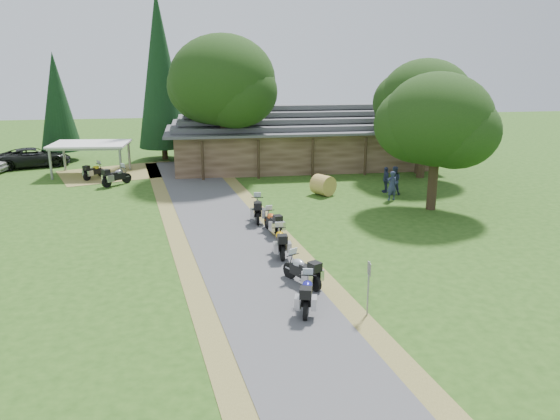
{
  "coord_description": "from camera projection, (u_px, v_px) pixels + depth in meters",
  "views": [
    {
      "loc": [
        -2.22,
        -19.1,
        8.81
      ],
      "look_at": [
        1.49,
        5.58,
        1.6
      ],
      "focal_mm": 35.0,
      "sensor_mm": 36.0,
      "label": 1
    }
  ],
  "objects": [
    {
      "name": "driveway",
      "position": [
        242.0,
        255.0,
        24.64
      ],
      "size": [
        51.95,
        51.95,
        0.0
      ],
      "primitive_type": "plane",
      "rotation": [
        0.0,
        0.0,
        0.14
      ],
      "color": "#4D4D50",
      "rests_on": "ground"
    },
    {
      "name": "ground",
      "position": [
        263.0,
        292.0,
        20.91
      ],
      "size": [
        120.0,
        120.0,
        0.0
      ],
      "primitive_type": "plane",
      "color": "#254814",
      "rests_on": "ground"
    },
    {
      "name": "motorcycle_row_d",
      "position": [
        272.0,
        221.0,
        27.5
      ],
      "size": [
        1.01,
        1.99,
        1.3
      ],
      "primitive_type": null,
      "rotation": [
        0.0,
        0.0,
        1.79
      ],
      "color": "#D6571D",
      "rests_on": "ground"
    },
    {
      "name": "sign_post",
      "position": [
        368.0,
        289.0,
        18.75
      ],
      "size": [
        0.36,
        0.06,
        1.99
      ],
      "primitive_type": null,
      "color": "gray",
      "rests_on": "ground"
    },
    {
      "name": "person_c",
      "position": [
        386.0,
        177.0,
        35.54
      ],
      "size": [
        0.45,
        0.59,
        1.98
      ],
      "primitive_type": "imported",
      "rotation": [
        0.0,
        0.0,
        4.63
      ],
      "color": "navy",
      "rests_on": "ground"
    },
    {
      "name": "oak_lodge_left",
      "position": [
        223.0,
        99.0,
        39.31
      ],
      "size": [
        7.63,
        7.63,
        11.18
      ],
      "primitive_type": null,
      "color": "black",
      "rests_on": "ground"
    },
    {
      "name": "lodge",
      "position": [
        301.0,
        135.0,
        43.89
      ],
      "size": [
        21.4,
        9.4,
        4.9
      ],
      "primitive_type": null,
      "color": "#4E3A28",
      "rests_on": "ground"
    },
    {
      "name": "person_a",
      "position": [
        392.0,
        183.0,
        33.6
      ],
      "size": [
        0.69,
        0.56,
        2.16
      ],
      "primitive_type": "imported",
      "rotation": [
        0.0,
        0.0,
        3.34
      ],
      "color": "navy",
      "rests_on": "ground"
    },
    {
      "name": "motorcycle_carport_a",
      "position": [
        94.0,
        170.0,
        39.48
      ],
      "size": [
        1.52,
        1.8,
        1.23
      ],
      "primitive_type": null,
      "rotation": [
        0.0,
        0.0,
        0.95
      ],
      "color": "yellow",
      "rests_on": "ground"
    },
    {
      "name": "motorcycle_row_b",
      "position": [
        302.0,
        269.0,
        21.35
      ],
      "size": [
        1.5,
        2.03,
        1.34
      ],
      "primitive_type": null,
      "rotation": [
        0.0,
        0.0,
        2.07
      ],
      "color": "#AEAFB6",
      "rests_on": "ground"
    },
    {
      "name": "oak_driveway",
      "position": [
        436.0,
        137.0,
        30.78
      ],
      "size": [
        6.18,
        6.18,
        8.43
      ],
      "primitive_type": null,
      "color": "black",
      "rests_on": "ground"
    },
    {
      "name": "person_b",
      "position": [
        394.0,
        178.0,
        34.99
      ],
      "size": [
        0.71,
        0.6,
        2.16
      ],
      "primitive_type": "imported",
      "rotation": [
        0.0,
        0.0,
        2.86
      ],
      "color": "navy",
      "rests_on": "ground"
    },
    {
      "name": "cedar_near",
      "position": [
        160.0,
        77.0,
        45.02
      ],
      "size": [
        4.16,
        4.16,
        13.77
      ],
      "primitive_type": "cone",
      "color": "black",
      "rests_on": "ground"
    },
    {
      "name": "motorcycle_row_c",
      "position": [
        280.0,
        240.0,
        24.54
      ],
      "size": [
        0.71,
        2.0,
        1.36
      ],
      "primitive_type": null,
      "rotation": [
        0.0,
        0.0,
        1.54
      ],
      "color": "#DB9902",
      "rests_on": "ground"
    },
    {
      "name": "carport",
      "position": [
        91.0,
        159.0,
        40.7
      ],
      "size": [
        5.77,
        4.09,
        2.38
      ],
      "primitive_type": null,
      "rotation": [
        0.0,
        0.0,
        -0.08
      ],
      "color": "white",
      "rests_on": "ground"
    },
    {
      "name": "hay_bale",
      "position": [
        323.0,
        185.0,
        34.97
      ],
      "size": [
        1.73,
        1.7,
        1.29
      ],
      "primitive_type": "cylinder",
      "rotation": [
        1.57,
        0.0,
        0.58
      ],
      "color": "#A48C3C",
      "rests_on": "ground"
    },
    {
      "name": "cedar_far",
      "position": [
        58.0,
        107.0,
        45.23
      ],
      "size": [
        3.33,
        3.33,
        8.92
      ],
      "primitive_type": "cone",
      "color": "black",
      "rests_on": "ground"
    },
    {
      "name": "car_dark_suv",
      "position": [
        33.0,
        152.0,
        43.55
      ],
      "size": [
        4.22,
        6.47,
        2.29
      ],
      "primitive_type": "imported",
      "rotation": [
        0.0,
        0.0,
        1.88
      ],
      "color": "black",
      "rests_on": "ground"
    },
    {
      "name": "oak_lodge_right",
      "position": [
        425.0,
        114.0,
        38.81
      ],
      "size": [
        6.42,
        6.42,
        9.27
      ],
      "primitive_type": null,
      "color": "black",
      "rests_on": "ground"
    },
    {
      "name": "motorcycle_row_a",
      "position": [
        307.0,
        292.0,
        19.27
      ],
      "size": [
        1.1,
        2.04,
        1.33
      ],
      "primitive_type": null,
      "rotation": [
        0.0,
        0.0,
        1.32
      ],
      "color": "navy",
      "rests_on": "ground"
    },
    {
      "name": "motorcycle_carport_b",
      "position": [
        116.0,
        175.0,
        37.49
      ],
      "size": [
        1.96,
        1.89,
        1.41
      ],
      "primitive_type": null,
      "rotation": [
        0.0,
        0.0,
        0.75
      ],
      "color": "slate",
      "rests_on": "ground"
    },
    {
      "name": "motorcycle_row_e",
      "position": [
        258.0,
        208.0,
        29.55
      ],
      "size": [
        0.87,
        2.13,
        1.42
      ],
      "primitive_type": null,
      "rotation": [
        0.0,
        0.0,
        1.48
      ],
      "color": "black",
      "rests_on": "ground"
    }
  ]
}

